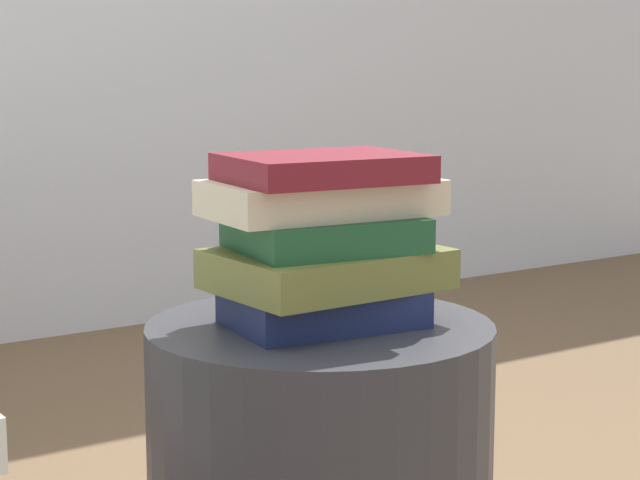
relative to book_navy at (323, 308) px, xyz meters
The scene contains 5 objects.
book_navy is the anchor object (origin of this frame).
book_olive 0.05m from the book_navy, 32.46° to the left, with size 0.28×0.21×0.05m, color olive.
book_forest 0.10m from the book_navy, 46.48° to the left, with size 0.23×0.18×0.04m, color #1E512D.
book_cream 0.14m from the book_navy, 62.59° to the left, with size 0.29×0.17×0.05m, color beige.
book_maroon 0.18m from the book_navy, 22.99° to the left, with size 0.24×0.18×0.04m, color maroon.
Camera 1 is at (-0.82, -1.22, 0.83)m, focal length 64.45 mm.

